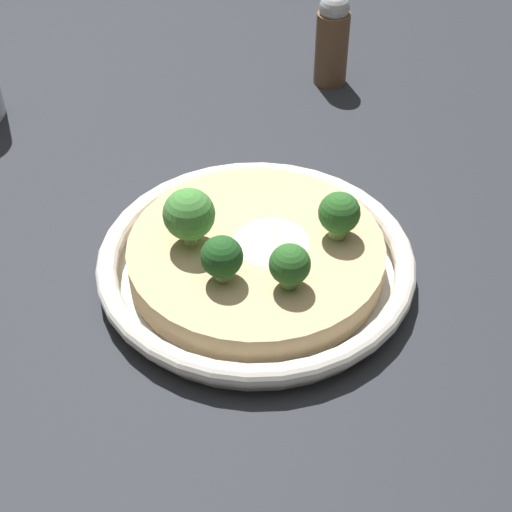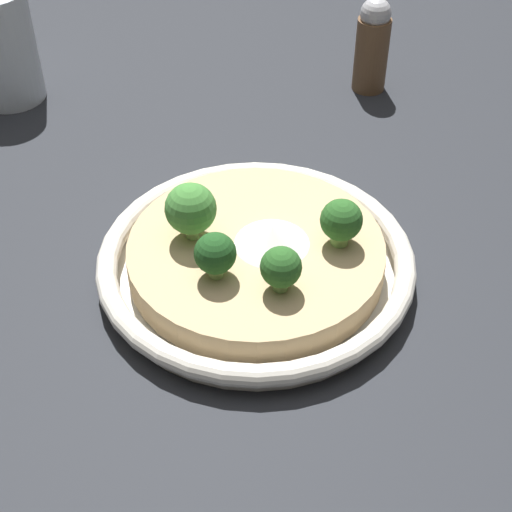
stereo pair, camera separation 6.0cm
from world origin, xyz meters
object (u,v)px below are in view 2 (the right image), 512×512
Objects in this scene: risotto_bowl at (256,260)px; broccoli_front_left at (341,221)px; pepper_shaker at (372,45)px; broccoli_left at (281,268)px; drinking_glass at (1,46)px; broccoli_right at (191,209)px; broccoli_back_right at (215,254)px.

broccoli_front_left reaches higher than risotto_bowl.
broccoli_left is at bearing 106.53° from pepper_shaker.
broccoli_left is (-0.04, 0.03, 0.04)m from risotto_bowl.
pepper_shaker is at bearing -67.60° from broccoli_front_left.
pepper_shaker reaches higher than broccoli_front_left.
broccoli_left is 0.32× the size of drinking_glass.
risotto_bowl is 0.37m from drinking_glass.
risotto_bowl is 0.31m from pepper_shaker.
pepper_shaker is (-0.30, -0.22, -0.01)m from drinking_glass.
broccoli_front_left reaches higher than broccoli_left.
broccoli_front_left is 0.39× the size of pepper_shaker.
broccoli_front_left is at bearing -150.45° from broccoli_right.
broccoli_left is (-0.05, -0.01, -0.00)m from broccoli_back_right.
broccoli_front_left is 0.29m from pepper_shaker.
broccoli_front_left is at bearing 112.40° from pepper_shaker.
broccoli_back_right is at bearing 16.88° from broccoli_left.
drinking_glass reaches higher than pepper_shaker.
broccoli_back_right is (0.01, 0.04, 0.04)m from risotto_bowl.
pepper_shaker is (0.01, -0.33, -0.01)m from broccoli_right.
drinking_glass is at bearing -6.87° from broccoli_front_left.
broccoli_back_right is (-0.04, 0.03, -0.01)m from broccoli_right.
broccoli_right is 1.32× the size of broccoli_left.
risotto_bowl is 2.49× the size of pepper_shaker.
risotto_bowl is at bearing 35.09° from broccoli_front_left.
broccoli_left is at bearing 143.45° from risotto_bowl.
broccoli_right is (0.10, 0.06, 0.01)m from broccoli_front_left.
broccoli_front_left is 1.08× the size of broccoli_left.
drinking_glass reaches higher than broccoli_back_right.
broccoli_right is 0.05m from broccoli_back_right.
risotto_bowl is 0.07m from broccoli_right.
broccoli_right reaches higher than broccoli_left.
broccoli_front_left is at bearing 173.13° from drinking_glass.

